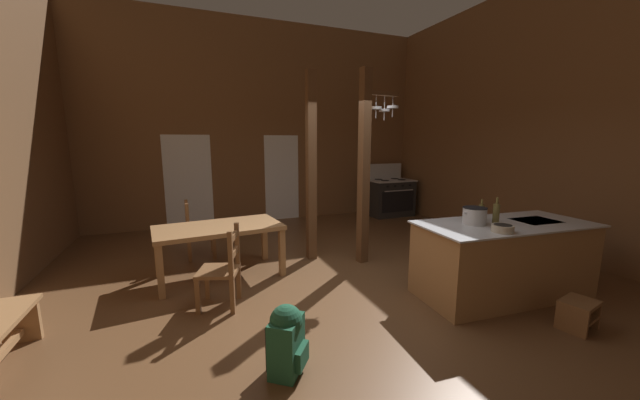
# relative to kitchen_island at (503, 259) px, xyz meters

# --- Properties ---
(ground_plane) EXTENTS (8.57, 9.46, 0.10)m
(ground_plane) POSITION_rel_kitchen_island_xyz_m (-1.80, 0.80, -0.51)
(ground_plane) COLOR brown
(wall_back) EXTENTS (8.57, 0.14, 4.62)m
(wall_back) POSITION_rel_kitchen_island_xyz_m (-1.80, 5.20, 1.85)
(wall_back) COLOR brown
(wall_back) RESTS_ON ground_plane
(wall_right) EXTENTS (0.14, 9.46, 4.62)m
(wall_right) POSITION_rel_kitchen_island_xyz_m (2.15, 0.80, 1.85)
(wall_right) COLOR brown
(wall_right) RESTS_ON ground_plane
(glazed_door_back_left) EXTENTS (1.00, 0.01, 2.05)m
(glazed_door_back_left) POSITION_rel_kitchen_island_xyz_m (-3.55, 5.12, 0.56)
(glazed_door_back_left) COLOR white
(glazed_door_back_left) RESTS_ON ground_plane
(glazed_panel_back_right) EXTENTS (0.84, 0.01, 2.05)m
(glazed_panel_back_right) POSITION_rel_kitchen_island_xyz_m (-1.42, 5.12, 0.56)
(glazed_panel_back_right) COLOR white
(glazed_panel_back_right) RESTS_ON ground_plane
(kitchen_island) EXTENTS (2.22, 1.11, 0.92)m
(kitchen_island) POSITION_rel_kitchen_island_xyz_m (0.00, 0.00, 0.00)
(kitchen_island) COLOR #9E7044
(kitchen_island) RESTS_ON ground_plane
(stove_range) EXTENTS (1.15, 0.83, 1.32)m
(stove_range) POSITION_rel_kitchen_island_xyz_m (1.29, 4.52, 0.02)
(stove_range) COLOR #242424
(stove_range) RESTS_ON ground_plane
(support_post_with_pot_rack) EXTENTS (0.70, 0.24, 2.97)m
(support_post_with_pot_rack) POSITION_rel_kitchen_island_xyz_m (-1.02, 1.70, 1.14)
(support_post_with_pot_rack) COLOR brown
(support_post_with_pot_rack) RESTS_ON ground_plane
(support_post_center) EXTENTS (0.14, 0.14, 2.97)m
(support_post_center) POSITION_rel_kitchen_island_xyz_m (-1.75, 2.14, 1.03)
(support_post_center) COLOR brown
(support_post_center) RESTS_ON ground_plane
(step_stool) EXTENTS (0.41, 0.35, 0.30)m
(step_stool) POSITION_rel_kitchen_island_xyz_m (0.05, -0.88, -0.28)
(step_stool) COLOR brown
(step_stool) RESTS_ON ground_plane
(dining_table) EXTENTS (1.78, 1.07, 0.74)m
(dining_table) POSITION_rel_kitchen_island_xyz_m (-3.22, 1.91, 0.19)
(dining_table) COLOR #9E7044
(dining_table) RESTS_ON ground_plane
(ladderback_chair_near_window) EXTENTS (0.45, 0.45, 0.95)m
(ladderback_chair_near_window) POSITION_rel_kitchen_island_xyz_m (-3.49, 2.88, -0.01)
(ladderback_chair_near_window) COLOR brown
(ladderback_chair_near_window) RESTS_ON ground_plane
(ladderback_chair_by_post) EXTENTS (0.56, 0.56, 0.95)m
(ladderback_chair_by_post) POSITION_rel_kitchen_island_xyz_m (-3.27, 0.96, -0.01)
(ladderback_chair_by_post) COLOR brown
(ladderback_chair_by_post) RESTS_ON ground_plane
(backpack) EXTENTS (0.39, 0.39, 0.60)m
(backpack) POSITION_rel_kitchen_island_xyz_m (-2.92, -0.43, -0.15)
(backpack) COLOR #1E5138
(backpack) RESTS_ON ground_plane
(stockpot_on_counter) EXTENTS (0.35, 0.28, 0.20)m
(stockpot_on_counter) POSITION_rel_kitchen_island_xyz_m (-0.41, 0.11, 0.56)
(stockpot_on_counter) COLOR #B7BABF
(stockpot_on_counter) RESTS_ON kitchen_island
(mixing_bowl_on_counter) EXTENTS (0.23, 0.23, 0.08)m
(mixing_bowl_on_counter) POSITION_rel_kitchen_island_xyz_m (-0.40, -0.29, 0.50)
(mixing_bowl_on_counter) COLOR #B2A893
(mixing_bowl_on_counter) RESTS_ON kitchen_island
(bottle_tall_on_counter) EXTENTS (0.08, 0.08, 0.32)m
(bottle_tall_on_counter) POSITION_rel_kitchen_island_xyz_m (-0.13, 0.04, 0.59)
(bottle_tall_on_counter) COLOR brown
(bottle_tall_on_counter) RESTS_ON kitchen_island
(bottle_short_on_counter) EXTENTS (0.06, 0.06, 0.26)m
(bottle_short_on_counter) POSITION_rel_kitchen_island_xyz_m (-0.14, 0.25, 0.57)
(bottle_short_on_counter) COLOR brown
(bottle_short_on_counter) RESTS_ON kitchen_island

